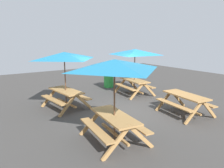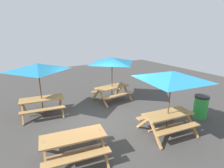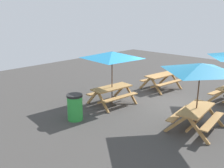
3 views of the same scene
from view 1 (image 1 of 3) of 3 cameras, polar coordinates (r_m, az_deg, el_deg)
The scene contains 6 objects.
ground_plane at distance 8.72m, azimuth 1.97°, elevation -7.05°, with size 24.00×24.00×0.00m, color #3D3A38.
picnic_table_0 at distance 8.85m, azimuth -12.34°, elevation 6.18°, with size 2.20×2.20×2.34m.
picnic_table_1 at distance 8.64m, azimuth 18.61°, elevation -3.95°, with size 1.97×1.74×0.81m.
picnic_table_2 at distance 10.93m, azimuth 6.00°, elevation 7.45°, with size 2.81×2.81×2.34m.
picnic_table_3 at distance 5.74m, azimuth 0.66°, elevation 3.43°, with size 2.23×2.23×2.34m.
trash_bin_green at distance 12.75m, azimuth -0.88°, elevation 1.38°, with size 0.59×0.59×0.98m.
Camera 1 is at (-6.66, 4.85, 2.85)m, focal length 35.00 mm.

